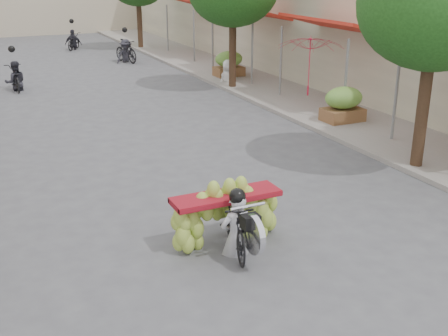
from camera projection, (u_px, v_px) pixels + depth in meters
The scene contains 12 objects.
ground at pixel (322, 316), 7.82m from camera, with size 120.00×120.00×0.00m, color #56565B.
sidewalk_right at pixel (256, 80), 23.35m from camera, with size 4.00×60.00×0.12m, color gray.
shophouse_row_right at pixel (374, 4), 23.47m from camera, with size 9.77×40.00×6.00m.
street_tree_near at pixel (436, 5), 12.07m from camera, with size 3.40×3.40×5.25m.
produce_crate_mid at pixel (343, 102), 16.85m from camera, with size 1.20×0.88×1.16m.
produce_crate_far at pixel (229, 62), 23.66m from camera, with size 1.20×0.88×1.16m.
banana_motorbike at pixel (232, 213), 9.46m from camera, with size 2.20×1.85×1.97m.
market_umbrella at pixel (311, 35), 17.20m from camera, with size 2.74×2.74×1.89m.
pedestrian at pixel (228, 60), 22.60m from camera, with size 0.90×0.60×1.70m.
bg_motorbike_a at pixel (14, 71), 21.45m from camera, with size 0.80×1.67×1.95m.
bg_motorbike_b at pixel (126, 46), 27.52m from camera, with size 1.16×1.99×1.95m.
bg_motorbike_c at pixel (73, 35), 31.62m from camera, with size 1.33×1.71×1.95m.
Camera 1 is at (-4.05, -5.43, 4.63)m, focal length 45.00 mm.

